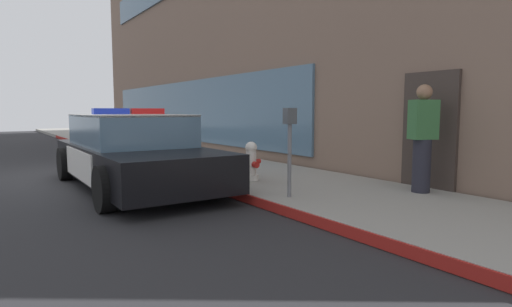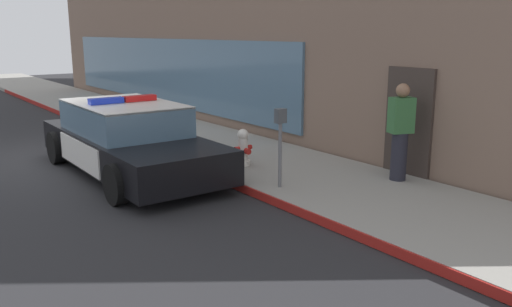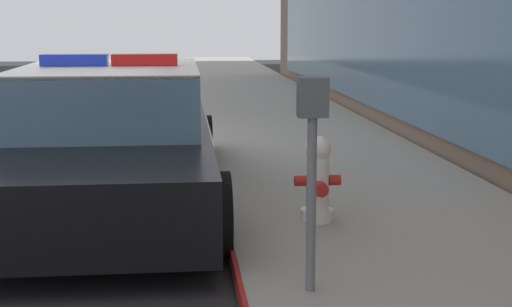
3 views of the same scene
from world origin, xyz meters
TOP-DOWN VIEW (x-y plane):
  - ground at (0.00, 0.00)m, footprint 48.00×48.00m
  - sidewalk at (0.00, 3.35)m, footprint 48.00×2.83m
  - curb_red_paint at (0.00, 1.92)m, footprint 28.80×0.04m
  - storefront_building at (-1.41, 10.44)m, footprint 24.36×11.35m
  - police_cruiser at (2.30, 0.88)m, footprint 5.12×2.14m
  - fire_hydrant at (3.62, 2.69)m, footprint 0.34×0.39m
  - pedestrian_on_sidewalk at (6.09, 4.32)m, footprint 0.39×0.47m
  - parking_meter at (5.21, 2.34)m, footprint 0.12×0.18m

SIDE VIEW (x-z plane):
  - ground at x=0.00m, z-range 0.00..0.00m
  - sidewalk at x=0.00m, z-range 0.00..0.15m
  - curb_red_paint at x=0.00m, z-range 0.01..0.14m
  - fire_hydrant at x=3.62m, z-range 0.14..0.86m
  - police_cruiser at x=2.30m, z-range -0.07..1.43m
  - pedestrian_on_sidewalk at x=6.09m, z-range 0.16..1.87m
  - parking_meter at x=5.21m, z-range 0.41..1.75m
  - storefront_building at x=-1.41m, z-range 0.00..8.80m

